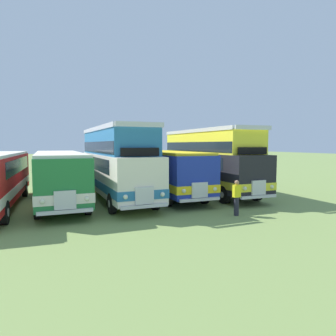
% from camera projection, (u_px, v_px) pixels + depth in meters
% --- Properties ---
extents(ground_plane, '(200.00, 200.00, 0.00)m').
position_uv_depth(ground_plane, '(28.00, 206.00, 16.98)').
color(ground_plane, '#7A934C').
extents(bus_fifth_in_row, '(2.77, 11.05, 2.99)m').
position_uv_depth(bus_fifth_in_row, '(59.00, 173.00, 17.78)').
color(bus_fifth_in_row, '#237538').
rests_on(bus_fifth_in_row, ground).
extents(bus_sixth_in_row, '(2.93, 10.83, 4.52)m').
position_uv_depth(bus_sixth_in_row, '(116.00, 162.00, 18.75)').
color(bus_sixth_in_row, silver).
rests_on(bus_sixth_in_row, ground).
extents(bus_seventh_in_row, '(2.63, 9.78, 2.99)m').
position_uv_depth(bus_seventh_in_row, '(166.00, 170.00, 20.06)').
color(bus_seventh_in_row, '#1E339E').
rests_on(bus_seventh_in_row, ground).
extents(bus_eighth_in_row, '(2.66, 11.05, 4.52)m').
position_uv_depth(bus_eighth_in_row, '(209.00, 160.00, 21.51)').
color(bus_eighth_in_row, black).
rests_on(bus_eighth_in_row, ground).
extents(marshal_person, '(0.36, 0.24, 1.73)m').
position_uv_depth(marshal_person, '(237.00, 197.00, 14.57)').
color(marshal_person, '#23232D').
rests_on(marshal_person, ground).
extents(rope_fence_line, '(29.67, 0.08, 1.05)m').
position_uv_depth(rope_fence_line, '(37.00, 174.00, 28.17)').
color(rope_fence_line, '#8C704C').
rests_on(rope_fence_line, ground).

